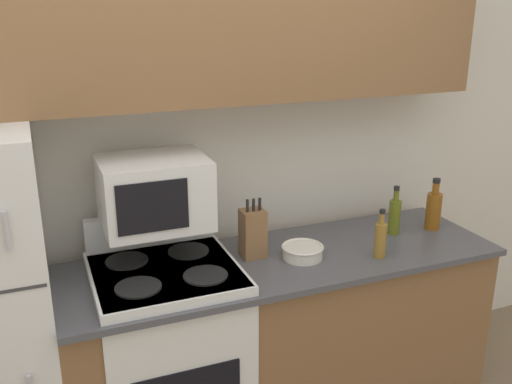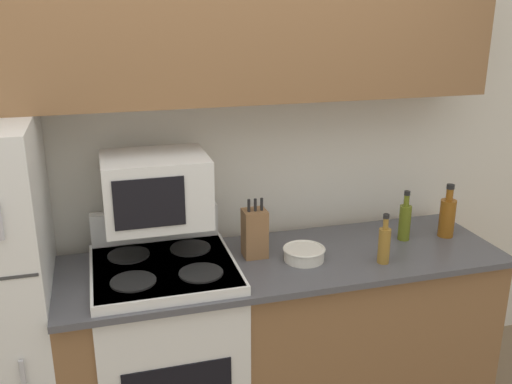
{
  "view_description": "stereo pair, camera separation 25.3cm",
  "coord_description": "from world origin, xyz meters",
  "px_view_note": "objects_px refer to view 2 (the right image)",
  "views": [
    {
      "loc": [
        -0.73,
        -1.96,
        2.05
      ],
      "look_at": [
        0.16,
        0.28,
        1.25
      ],
      "focal_mm": 40.0,
      "sensor_mm": 36.0,
      "label": 1
    },
    {
      "loc": [
        -0.49,
        -2.04,
        2.05
      ],
      "look_at": [
        0.16,
        0.28,
        1.25
      ],
      "focal_mm": 40.0,
      "sensor_mm": 36.0,
      "label": 2
    }
  ],
  "objects_px": {
    "stove": "(169,352)",
    "microwave": "(156,189)",
    "bowl": "(304,253)",
    "knife_block": "(255,233)",
    "bottle_whiskey": "(447,216)",
    "bottle_olive_oil": "(405,221)",
    "bottle_vinegar": "(384,244)"
  },
  "relations": [
    {
      "from": "bottle_vinegar",
      "to": "bottle_olive_oil",
      "type": "height_order",
      "value": "bottle_olive_oil"
    },
    {
      "from": "knife_block",
      "to": "bottle_whiskey",
      "type": "relative_size",
      "value": 1.04
    },
    {
      "from": "stove",
      "to": "knife_block",
      "type": "distance_m",
      "value": 0.69
    },
    {
      "from": "bottle_vinegar",
      "to": "bottle_whiskey",
      "type": "relative_size",
      "value": 0.86
    },
    {
      "from": "bowl",
      "to": "bottle_olive_oil",
      "type": "xyz_separation_m",
      "value": [
        0.58,
        0.09,
        0.07
      ]
    },
    {
      "from": "stove",
      "to": "microwave",
      "type": "relative_size",
      "value": 2.38
    },
    {
      "from": "microwave",
      "to": "bottle_whiskey",
      "type": "height_order",
      "value": "microwave"
    },
    {
      "from": "bottle_vinegar",
      "to": "bottle_whiskey",
      "type": "distance_m",
      "value": 0.5
    },
    {
      "from": "bottle_olive_oil",
      "to": "bottle_whiskey",
      "type": "height_order",
      "value": "bottle_whiskey"
    },
    {
      "from": "microwave",
      "to": "bottle_olive_oil",
      "type": "xyz_separation_m",
      "value": [
        1.23,
        -0.06,
        -0.26
      ]
    },
    {
      "from": "microwave",
      "to": "bottle_vinegar",
      "type": "bearing_deg",
      "value": -15.79
    },
    {
      "from": "bowl",
      "to": "bottle_whiskey",
      "type": "height_order",
      "value": "bottle_whiskey"
    },
    {
      "from": "stove",
      "to": "bottle_olive_oil",
      "type": "distance_m",
      "value": 1.33
    },
    {
      "from": "microwave",
      "to": "bottle_whiskey",
      "type": "bearing_deg",
      "value": -3.25
    },
    {
      "from": "stove",
      "to": "bottle_vinegar",
      "type": "height_order",
      "value": "bottle_vinegar"
    },
    {
      "from": "stove",
      "to": "knife_block",
      "type": "height_order",
      "value": "knife_block"
    },
    {
      "from": "stove",
      "to": "bottle_whiskey",
      "type": "height_order",
      "value": "bottle_whiskey"
    },
    {
      "from": "bowl",
      "to": "knife_block",
      "type": "bearing_deg",
      "value": 152.36
    },
    {
      "from": "knife_block",
      "to": "stove",
      "type": "bearing_deg",
      "value": -171.71
    },
    {
      "from": "microwave",
      "to": "bottle_vinegar",
      "type": "height_order",
      "value": "microwave"
    },
    {
      "from": "bowl",
      "to": "bottle_olive_oil",
      "type": "distance_m",
      "value": 0.59
    },
    {
      "from": "knife_block",
      "to": "bottle_vinegar",
      "type": "height_order",
      "value": "knife_block"
    },
    {
      "from": "stove",
      "to": "bottle_whiskey",
      "type": "xyz_separation_m",
      "value": [
        1.46,
        0.03,
        0.52
      ]
    },
    {
      "from": "bowl",
      "to": "bottle_vinegar",
      "type": "xyz_separation_m",
      "value": [
        0.35,
        -0.13,
        0.06
      ]
    },
    {
      "from": "microwave",
      "to": "knife_block",
      "type": "xyz_separation_m",
      "value": [
        0.45,
        -0.05,
        -0.24
      ]
    },
    {
      "from": "bottle_olive_oil",
      "to": "bottle_whiskey",
      "type": "bearing_deg",
      "value": -4.57
    },
    {
      "from": "bottle_whiskey",
      "to": "stove",
      "type": "bearing_deg",
      "value": -178.86
    },
    {
      "from": "knife_block",
      "to": "bottle_whiskey",
      "type": "xyz_separation_m",
      "value": [
        1.02,
        -0.04,
        -0.01
      ]
    },
    {
      "from": "stove",
      "to": "knife_block",
      "type": "bearing_deg",
      "value": 8.29
    },
    {
      "from": "stove",
      "to": "bottle_olive_oil",
      "type": "xyz_separation_m",
      "value": [
        1.23,
        0.05,
        0.51
      ]
    },
    {
      "from": "bottle_olive_oil",
      "to": "bottle_whiskey",
      "type": "distance_m",
      "value": 0.23
    },
    {
      "from": "knife_block",
      "to": "bottle_vinegar",
      "type": "xyz_separation_m",
      "value": [
        0.56,
        -0.24,
        -0.02
      ]
    }
  ]
}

